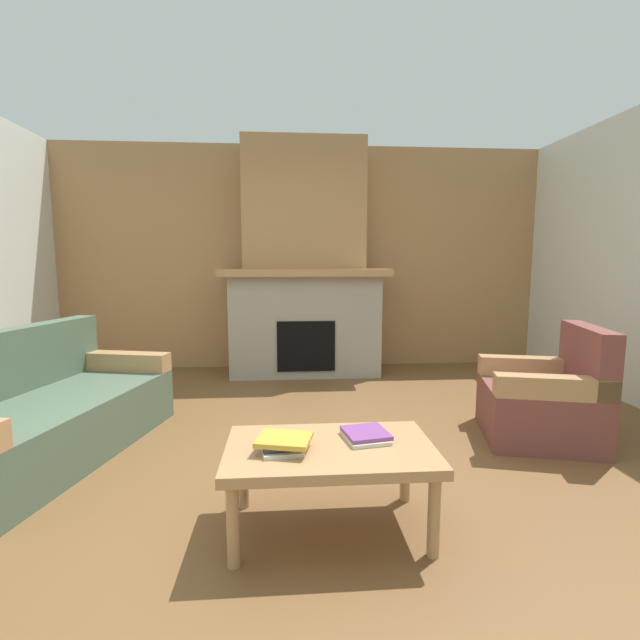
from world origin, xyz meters
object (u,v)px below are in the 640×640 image
object	(u,v)px
coffee_table	(330,456)
couch	(43,415)
fireplace	(304,274)
armchair	(546,400)

from	to	relation	value
coffee_table	couch	bearing A→B (deg)	151.68
couch	coffee_table	bearing A→B (deg)	-28.32
fireplace	armchair	size ratio (longest dim) A/B	2.91
fireplace	armchair	xyz separation A→B (m)	(1.69, -2.20, -0.87)
coffee_table	armchair	bearing A→B (deg)	31.04
fireplace	coffee_table	bearing A→B (deg)	-90.24
fireplace	armchair	distance (m)	2.91
armchair	coffee_table	xyz separation A→B (m)	(-1.70, -1.03, 0.08)
fireplace	couch	size ratio (longest dim) A/B	1.39
couch	coffee_table	distance (m)	2.10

